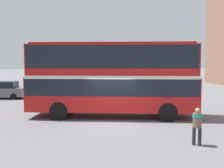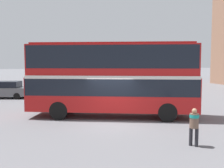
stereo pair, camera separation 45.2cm
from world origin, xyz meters
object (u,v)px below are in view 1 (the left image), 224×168
(pedestrian_foreground, at_px, (197,123))
(parked_car_kerb_far, at_px, (157,88))
(double_decker_bus, at_px, (112,75))
(parked_car_kerb_near, at_px, (4,90))

(pedestrian_foreground, height_order, parked_car_kerb_far, pedestrian_foreground)
(double_decker_bus, bearing_deg, parked_car_kerb_near, 144.43)
(double_decker_bus, height_order, pedestrian_foreground, double_decker_bus)
(pedestrian_foreground, bearing_deg, parked_car_kerb_far, -151.68)
(parked_car_kerb_near, bearing_deg, double_decker_bus, 139.36)
(parked_car_kerb_near, bearing_deg, parked_car_kerb_far, -172.61)
(parked_car_kerb_near, height_order, parked_car_kerb_far, parked_car_kerb_near)
(double_decker_bus, height_order, parked_car_kerb_far, double_decker_bus)
(double_decker_bus, relative_size, parked_car_kerb_far, 2.52)
(double_decker_bus, bearing_deg, pedestrian_foreground, -54.94)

